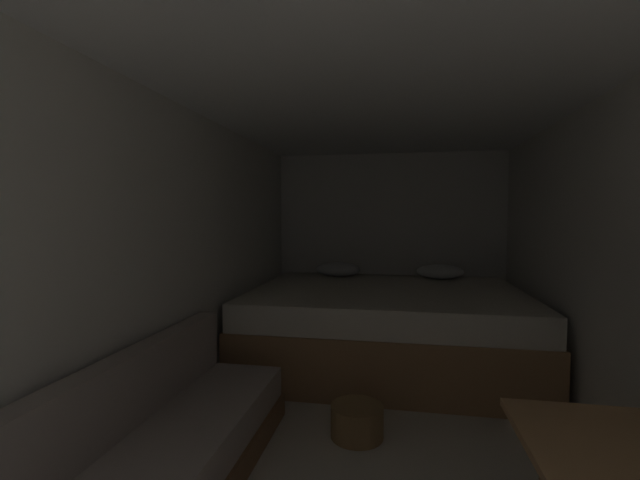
% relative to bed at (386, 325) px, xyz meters
% --- Properties ---
extents(ground_plane, '(7.03, 7.03, 0.00)m').
position_rel_bed_xyz_m(ground_plane, '(0.00, -1.52, -0.35)').
color(ground_plane, beige).
extents(wall_back, '(2.65, 0.05, 2.07)m').
position_rel_bed_xyz_m(wall_back, '(0.00, 1.01, 0.68)').
color(wall_back, silver).
rests_on(wall_back, ground).
extents(wall_left, '(0.05, 5.03, 2.07)m').
position_rel_bed_xyz_m(wall_left, '(-1.30, -1.52, 0.68)').
color(wall_left, silver).
rests_on(wall_left, ground).
extents(wall_right, '(0.05, 5.03, 2.07)m').
position_rel_bed_xyz_m(wall_right, '(1.30, -1.52, 0.68)').
color(wall_right, silver).
rests_on(wall_right, ground).
extents(ceiling_slab, '(2.65, 5.03, 0.05)m').
position_rel_bed_xyz_m(ceiling_slab, '(0.00, -1.52, 1.75)').
color(ceiling_slab, white).
rests_on(ceiling_slab, wall_left).
extents(bed, '(2.43, 1.90, 0.85)m').
position_rel_bed_xyz_m(bed, '(0.00, 0.00, 0.00)').
color(bed, '#9E7247').
rests_on(bed, ground).
extents(sofa_left, '(0.60, 2.32, 0.69)m').
position_rel_bed_xyz_m(sofa_left, '(-1.00, -2.32, -0.13)').
color(sofa_left, brown).
rests_on(sofa_left, ground).
extents(wicker_basket, '(0.33, 0.33, 0.20)m').
position_rel_bed_xyz_m(wicker_basket, '(-0.13, -1.37, -0.25)').
color(wicker_basket, olive).
rests_on(wicker_basket, ground).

